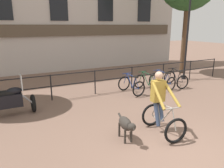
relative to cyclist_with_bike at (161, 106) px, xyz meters
The scene contains 10 objects.
ground_plane 1.38m from the cyclist_with_bike, 102.37° to the right, with size 60.00×60.00×0.00m, color #7A5B4C.
canal_railing 4.08m from the cyclist_with_bike, 93.47° to the left, with size 15.05×0.05×1.05m.
cyclist_with_bike is the anchor object (origin of this frame).
dog 1.14m from the cyclist_with_bike, behind, with size 0.34×1.03×0.64m.
parked_motorcycle 4.86m from the cyclist_with_bike, 139.46° to the left, with size 1.59×0.63×1.35m.
parked_bicycle_near_lamp 3.64m from the cyclist_with_bike, 70.79° to the left, with size 0.77×1.17×0.86m.
parked_bicycle_mid_left 4.01m from the cyclist_with_bike, 59.04° to the left, with size 0.80×1.19×0.86m.
parked_bicycle_mid_right 4.51m from the cyclist_with_bike, 49.60° to the left, with size 0.83×1.20×0.86m.
parked_bicycle_far_end 5.10m from the cyclist_with_bike, 42.23° to the left, with size 0.80×1.18×0.86m.
street_lamp 7.07m from the cyclist_with_bike, 39.73° to the left, with size 0.28×0.28×4.73m.
Camera 1 is at (-3.51, -3.26, 2.90)m, focal length 35.00 mm.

